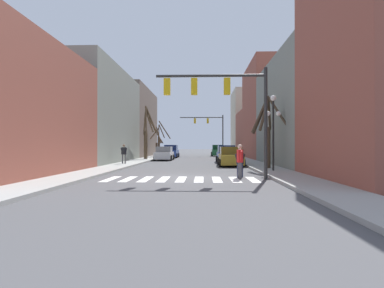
{
  "coord_description": "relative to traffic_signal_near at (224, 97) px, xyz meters",
  "views": [
    {
      "loc": [
        1.12,
        -15.94,
        1.71
      ],
      "look_at": [
        -0.44,
        25.1,
        1.9
      ],
      "focal_mm": 28.0,
      "sensor_mm": 36.0,
      "label": 1
    }
  ],
  "objects": [
    {
      "name": "street_tree_left_near",
      "position": [
        -7.6,
        19.4,
        -1.08
      ],
      "size": [
        1.82,
        3.61,
        6.19
      ],
      "color": "brown",
      "rests_on": "sidewalk_left"
    },
    {
      "name": "street_tree_left_mid",
      "position": [
        -7.36,
        25.94,
        -2.31
      ],
      "size": [
        0.98,
        1.77,
        4.13
      ],
      "color": "brown",
      "rests_on": "sidewalk_left"
    },
    {
      "name": "sidewalk_left",
      "position": [
        -7.77,
        0.68,
        -4.1
      ],
      "size": [
        2.17,
        90.0,
        0.15
      ],
      "color": "#9E9E99",
      "rests_on": "ground_plane"
    },
    {
      "name": "pedestrian_waiting_at_curb",
      "position": [
        0.92,
        0.8,
        -3.26
      ],
      "size": [
        0.63,
        0.37,
        1.54
      ],
      "rotation": [
        0.0,
        0.0,
        0.47
      ],
      "color": "#282D47",
      "rests_on": "ground_plane"
    },
    {
      "name": "traffic_signal_far",
      "position": [
        0.14,
        33.25,
        0.66
      ],
      "size": [
        7.05,
        0.28,
        6.65
      ],
      "color": "#2D2D2D",
      "rests_on": "ground_plane"
    },
    {
      "name": "building_row_right",
      "position": [
        7.54,
        20.27,
        1.06
      ],
      "size": [
        6.0,
        51.28,
        11.88
      ],
      "color": "#934C3D",
      "rests_on": "ground_plane"
    },
    {
      "name": "car_parked_right_mid",
      "position": [
        -5.53,
        26.46,
        -3.35
      ],
      "size": [
        2.06,
        4.86,
        1.77
      ],
      "rotation": [
        0.0,
        0.0,
        1.57
      ],
      "color": "navy",
      "rests_on": "ground_plane"
    },
    {
      "name": "pedestrian_on_right_sidewalk",
      "position": [
        -7.86,
        10.17,
        -3.04
      ],
      "size": [
        0.68,
        0.37,
        1.66
      ],
      "rotation": [
        0.0,
        0.0,
        5.86
      ],
      "color": "#4C4C51",
      "rests_on": "sidewalk_left"
    },
    {
      "name": "car_driving_away_lane",
      "position": [
        -5.53,
        19.07,
        -3.43
      ],
      "size": [
        2.06,
        4.39,
        1.58
      ],
      "rotation": [
        0.0,
        0.0,
        1.57
      ],
      "color": "silver",
      "rests_on": "ground_plane"
    },
    {
      "name": "street_tree_right_far",
      "position": [
        -7.39,
        27.87,
        -1.72
      ],
      "size": [
        2.86,
        1.45,
        5.16
      ],
      "color": "brown",
      "rests_on": "sidewalk_left"
    },
    {
      "name": "crosswalk_stripes",
      "position": [
        -2.16,
        -0.2,
        -4.17
      ],
      "size": [
        7.65,
        2.6,
        0.01
      ],
      "color": "white",
      "rests_on": "ground_plane"
    },
    {
      "name": "street_lamp_right_corner",
      "position": [
        3.32,
        3.54,
        -0.72
      ],
      "size": [
        0.95,
        0.36,
        4.69
      ],
      "color": "black",
      "rests_on": "sidewalk_right"
    },
    {
      "name": "car_driving_toward_lane",
      "position": [
        1.22,
        9.67,
        -3.42
      ],
      "size": [
        2.06,
        4.12,
        1.61
      ],
      "rotation": [
        0.0,
        0.0,
        1.57
      ],
      "color": "#A38423",
      "rests_on": "ground_plane"
    },
    {
      "name": "traffic_signal_near",
      "position": [
        0.0,
        0.0,
        0.0
      ],
      "size": [
        5.67,
        0.28,
        5.67
      ],
      "color": "#2D2D2D",
      "rests_on": "ground_plane"
    },
    {
      "name": "car_parked_left_near",
      "position": [
        1.24,
        33.06,
        -3.34
      ],
      "size": [
        2.02,
        4.35,
        1.8
      ],
      "rotation": [
        0.0,
        0.0,
        1.57
      ],
      "color": "#236B38",
      "rests_on": "ground_plane"
    },
    {
      "name": "car_parked_right_far",
      "position": [
        1.26,
        14.9,
        -3.37
      ],
      "size": [
        1.99,
        4.39,
        1.72
      ],
      "rotation": [
        0.0,
        0.0,
        1.57
      ],
      "color": "navy",
      "rests_on": "ground_plane"
    },
    {
      "name": "street_tree_right_mid",
      "position": [
        3.39,
        5.77,
        -1.45
      ],
      "size": [
        2.59,
        2.53,
        5.05
      ],
      "color": "#473828",
      "rests_on": "sidewalk_right"
    },
    {
      "name": "building_row_left",
      "position": [
        -11.85,
        16.11,
        0.32
      ],
      "size": [
        6.0,
        40.46,
        9.84
      ],
      "color": "#934C3D",
      "rests_on": "ground_plane"
    },
    {
      "name": "pedestrian_on_left_sidewalk",
      "position": [
        0.84,
        0.18,
        -3.12
      ],
      "size": [
        0.28,
        0.76,
        1.77
      ],
      "rotation": [
        0.0,
        0.0,
        1.7
      ],
      "color": "#4C4C51",
      "rests_on": "ground_plane"
    },
    {
      "name": "ground_plane",
      "position": [
        -2.16,
        0.68,
        -4.17
      ],
      "size": [
        240.0,
        240.0,
        0.0
      ],
      "primitive_type": "plane",
      "color": "#4C4C4F"
    },
    {
      "name": "sidewalk_right",
      "position": [
        3.46,
        0.68,
        -4.1
      ],
      "size": [
        2.17,
        90.0,
        0.15
      ],
      "color": "#9E9E99",
      "rests_on": "ground_plane"
    }
  ]
}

